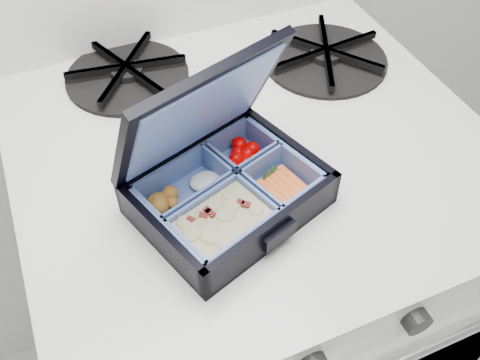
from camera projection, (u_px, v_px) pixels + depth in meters
name	position (u px, v px, depth m)	size (l,w,h in m)	color
stove	(243.00, 300.00, 1.08)	(0.62, 0.62, 0.93)	white
bento_box	(229.00, 193.00, 0.62)	(0.20, 0.16, 0.05)	black
burner_grate	(326.00, 54.00, 0.82)	(0.19, 0.19, 0.03)	black
burner_grate_rear	(127.00, 72.00, 0.80)	(0.18, 0.18, 0.02)	black
fork	(218.00, 141.00, 0.71)	(0.03, 0.20, 0.01)	#BABABA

